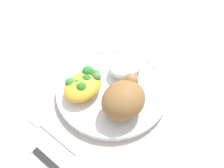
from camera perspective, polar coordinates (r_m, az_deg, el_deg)
ground_plane at (r=0.57m, az=0.00°, el=-1.95°), size 2.00×2.00×0.00m
plate at (r=0.56m, az=0.00°, el=-1.27°), size 0.27×0.27×0.02m
roasted_chicken at (r=0.49m, az=2.94°, el=-3.74°), size 0.11×0.09×0.07m
rice_pile at (r=0.58m, az=3.61°, el=5.05°), size 0.10×0.07×0.04m
mac_cheese_with_broccoli at (r=0.54m, az=-7.06°, el=-0.02°), size 0.10×0.08×0.04m
fork at (r=0.53m, az=-15.02°, el=-11.29°), size 0.02×0.14×0.01m
knife at (r=0.52m, az=-18.47°, el=-15.14°), size 0.02×0.19×0.01m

